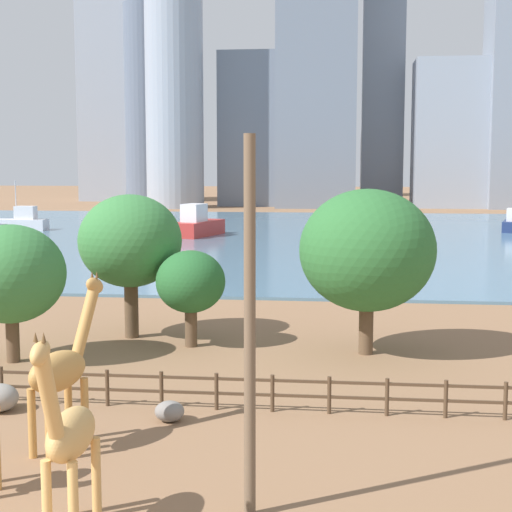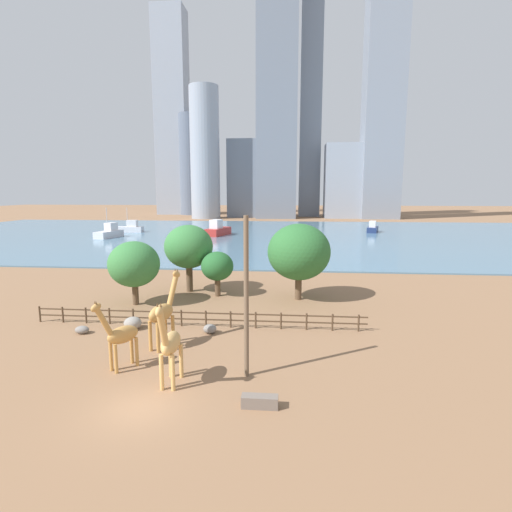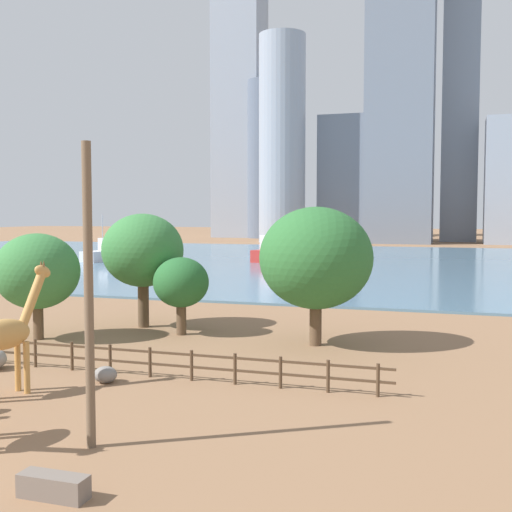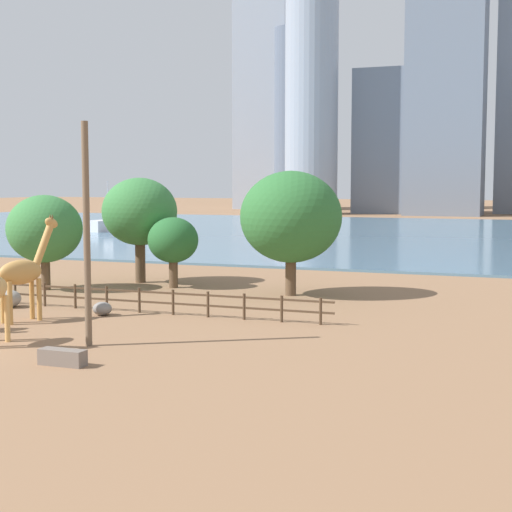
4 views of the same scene
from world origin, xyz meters
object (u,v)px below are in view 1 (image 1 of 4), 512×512
object	(u,v)px
tree_left_large	(191,282)
tree_left_small	(130,242)
boat_sailboat	(197,225)
boulder_small	(170,411)
giraffe_companion	(68,436)
giraffe_young	(62,369)
boat_tug	(21,222)
utility_pole	(250,330)
tree_center_broad	(367,251)
tree_right_tall	(10,274)

from	to	relation	value
tree_left_large	tree_left_small	distance (m)	4.03
tree_left_small	boat_sailboat	size ratio (longest dim) A/B	0.78
boulder_small	tree_left_large	xyz separation A→B (m)	(-1.38, 10.66, 2.68)
giraffe_companion	boat_sailboat	world-z (taller)	giraffe_companion
boulder_small	giraffe_young	bearing A→B (deg)	-132.88
tree_left_small	boat_tug	world-z (taller)	tree_left_small
giraffe_young	boulder_small	xyz separation A→B (m)	(2.60, 2.79, -2.09)
giraffe_young	tree_left_small	bearing A→B (deg)	28.14
utility_pole	boat_tug	size ratio (longest dim) A/B	1.32
utility_pole	boat_sailboat	size ratio (longest dim) A/B	1.02
giraffe_young	tree_left_small	size ratio (longest dim) A/B	0.74
giraffe_companion	boulder_small	size ratio (longest dim) A/B	5.14
tree_left_small	boat_sailboat	bearing A→B (deg)	97.22
boulder_small	boat_sailboat	bearing A→B (deg)	99.94
tree_center_broad	boat_sailboat	xyz separation A→B (m)	(-17.97, 54.17, -3.21)
boulder_small	tree_left_small	distance (m)	13.83
giraffe_companion	tree_left_small	distance (m)	20.90
boat_sailboat	tree_left_large	bearing A→B (deg)	-154.52
giraffe_young	tree_left_small	distance (m)	15.36
tree_right_tall	boat_tug	size ratio (longest dim) A/B	0.85
utility_pole	boat_sailboat	bearing A→B (deg)	101.76
tree_right_tall	boat_sailboat	size ratio (longest dim) A/B	0.66
tree_right_tall	tree_left_small	xyz separation A→B (m)	(3.78, 5.29, 0.92)
utility_pole	tree_center_broad	world-z (taller)	utility_pole
giraffe_young	boat_sailboat	bearing A→B (deg)	27.67
giraffe_companion	boulder_small	bearing A→B (deg)	177.33
boat_sailboat	giraffe_young	bearing A→B (deg)	-157.60
tree_left_large	boat_tug	bearing A→B (deg)	119.59
utility_pole	giraffe_companion	bearing A→B (deg)	-159.77
giraffe_young	utility_pole	xyz separation A→B (m)	(6.09, -3.82, 2.17)
utility_pole	tree_right_tall	xyz separation A→B (m)	(-11.94, 13.58, -0.78)
boulder_small	tree_center_broad	bearing A→B (deg)	56.47
boulder_small	boat_tug	bearing A→B (deg)	116.59
tree_center_broad	boat_sailboat	bearing A→B (deg)	108.36
giraffe_young	tree_center_broad	xyz separation A→B (m)	(9.31, 12.92, 2.24)
boat_sailboat	giraffe_companion	bearing A→B (deg)	-156.50
utility_pole	boat_tug	xyz separation A→B (m)	(-38.26, 76.09, -3.37)
utility_pole	boat_tug	distance (m)	85.23
giraffe_companion	boat_tug	size ratio (longest dim) A/B	0.73
giraffe_companion	tree_left_large	size ratio (longest dim) A/B	1.12
utility_pole	boat_sailboat	distance (m)	72.51
utility_pole	tree_left_large	world-z (taller)	utility_pole
tree_center_broad	tree_left_small	xyz separation A→B (m)	(-11.38, 2.12, 0.06)
tree_right_tall	tree_center_broad	bearing A→B (deg)	11.81
tree_left_small	tree_right_tall	bearing A→B (deg)	-125.56
tree_left_large	boat_tug	world-z (taller)	boat_tug
tree_right_tall	boat_sailboat	distance (m)	57.46
giraffe_companion	tree_left_large	world-z (taller)	giraffe_companion
tree_right_tall	tree_left_large	bearing A→B (deg)	27.67
tree_right_tall	tree_left_small	size ratio (longest dim) A/B	0.85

